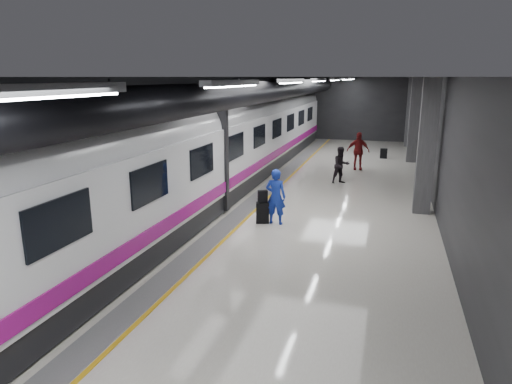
% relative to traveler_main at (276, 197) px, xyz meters
% --- Properties ---
extents(ground, '(40.00, 40.00, 0.00)m').
position_rel_traveler_main_xyz_m(ground, '(-0.08, 0.64, -0.88)').
color(ground, silver).
rests_on(ground, ground).
extents(platform_hall, '(10.02, 40.02, 4.51)m').
position_rel_traveler_main_xyz_m(platform_hall, '(-0.37, 1.59, 2.66)').
color(platform_hall, black).
rests_on(platform_hall, ground).
extents(train, '(3.05, 38.00, 4.05)m').
position_rel_traveler_main_xyz_m(train, '(-3.33, 0.64, 1.19)').
color(train, black).
rests_on(train, ground).
extents(traveler_main, '(0.64, 0.43, 1.76)m').
position_rel_traveler_main_xyz_m(traveler_main, '(0.00, 0.00, 0.00)').
color(traveler_main, '#1C2DD2').
rests_on(traveler_main, ground).
extents(suitcase_main, '(0.46, 0.36, 0.66)m').
position_rel_traveler_main_xyz_m(suitcase_main, '(-0.41, -0.04, -0.55)').
color(suitcase_main, black).
rests_on(suitcase_main, ground).
extents(shoulder_bag, '(0.33, 0.28, 0.39)m').
position_rel_traveler_main_xyz_m(shoulder_bag, '(-0.42, -0.02, -0.02)').
color(shoulder_bag, black).
rests_on(shoulder_bag, suitcase_main).
extents(traveler_far_a, '(0.98, 0.93, 1.59)m').
position_rel_traveler_main_xyz_m(traveler_far_a, '(1.34, 6.26, -0.08)').
color(traveler_far_a, black).
rests_on(traveler_far_a, ground).
extents(traveler_far_b, '(1.16, 0.65, 1.87)m').
position_rel_traveler_main_xyz_m(traveler_far_b, '(1.81, 9.58, 0.06)').
color(traveler_far_b, maroon).
rests_on(traveler_far_b, ground).
extents(suitcase_far, '(0.40, 0.28, 0.56)m').
position_rel_traveler_main_xyz_m(suitcase_far, '(2.99, 13.30, -0.60)').
color(suitcase_far, black).
rests_on(suitcase_far, ground).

